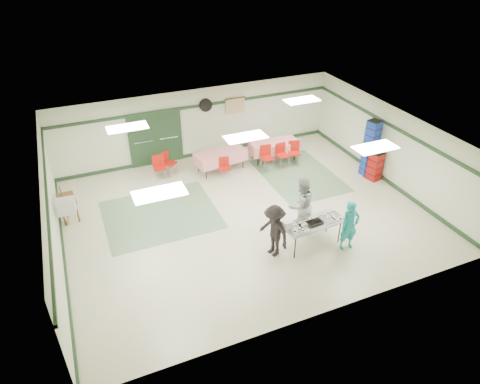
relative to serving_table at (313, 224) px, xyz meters
name	(u,v)px	position (x,y,z in m)	size (l,w,h in m)	color
floor	(245,214)	(-1.15, 2.14, -0.71)	(11.00, 11.00, 0.00)	beige
ceiling	(245,136)	(-1.15, 2.14, 1.99)	(11.00, 11.00, 0.00)	white
wall_back	(199,123)	(-1.15, 6.64, 0.64)	(11.00, 11.00, 0.00)	beige
wall_front	(326,271)	(-1.15, -2.36, 0.64)	(11.00, 11.00, 0.00)	beige
wall_left	(52,218)	(-6.65, 2.14, 0.64)	(9.00, 9.00, 0.00)	beige
wall_right	(391,146)	(4.35, 2.14, 0.64)	(9.00, 9.00, 0.00)	beige
trim_back	(198,106)	(-1.15, 6.61, 1.34)	(11.00, 0.06, 0.10)	#1E371F
baseboard_back	(201,153)	(-1.15, 6.61, -0.65)	(11.00, 0.06, 0.12)	#1E371F
trim_left	(47,196)	(-6.62, 2.14, 1.34)	(9.00, 0.06, 0.10)	#1E371F
baseboard_left	(64,256)	(-6.62, 2.14, -0.65)	(9.00, 0.06, 0.12)	#1E371F
trim_right	(394,127)	(4.32, 2.14, 1.34)	(9.00, 0.06, 0.10)	#1E371F
baseboard_right	(384,178)	(4.32, 2.14, -0.65)	(9.00, 0.06, 0.12)	#1E371F
green_patch_a	(161,214)	(-3.65, 3.14, -0.71)	(3.50, 3.00, 0.01)	#65825F
green_patch_b	(298,175)	(1.65, 3.64, -0.71)	(2.50, 3.50, 0.01)	#65825F
double_door_left	(143,140)	(-3.35, 6.58, 0.34)	(0.90, 0.06, 2.10)	gray
double_door_right	(168,136)	(-2.40, 6.58, 0.34)	(0.90, 0.06, 2.10)	gray
door_frame	(156,138)	(-2.88, 6.56, 0.34)	(2.00, 0.03, 2.15)	#1E371F
wall_fan	(206,105)	(-0.85, 6.58, 1.34)	(0.50, 0.50, 0.10)	black
scroll_banner	(235,106)	(0.35, 6.58, 1.14)	(0.80, 0.02, 0.60)	#D6BD85
serving_table	(313,224)	(0.00, 0.00, 0.00)	(1.80, 0.83, 0.76)	#9C9C98
sheet_tray_right	(332,218)	(0.61, -0.01, 0.06)	(0.59, 0.45, 0.02)	silver
sheet_tray_mid	(306,222)	(-0.17, 0.08, 0.06)	(0.58, 0.44, 0.02)	silver
sheet_tray_left	(300,229)	(-0.51, -0.14, 0.06)	(0.55, 0.42, 0.02)	silver
baking_pan	(314,223)	(-0.01, -0.06, 0.09)	(0.45, 0.28, 0.08)	black
foam_box_stack	(287,224)	(-0.79, 0.08, 0.16)	(0.25, 0.22, 0.22)	white
volunteer_teal	(350,226)	(0.85, -0.52, 0.05)	(0.56, 0.37, 1.54)	teal
volunteer_grey	(301,205)	(0.01, 0.72, 0.18)	(0.87, 0.68, 1.79)	#96969B
volunteer_dark	(274,231)	(-1.20, 0.05, 0.08)	(1.02, 0.59, 1.58)	black
dining_table_a	(274,146)	(1.37, 5.13, -0.14)	(1.91, 0.96, 0.77)	red
dining_table_b	(221,156)	(-0.83, 5.13, -0.14)	(1.98, 1.10, 0.77)	red
chair_a	(281,152)	(1.40, 4.57, -0.15)	(0.46, 0.46, 0.91)	#B11A0E
chair_b	(266,155)	(0.77, 4.57, -0.14)	(0.45, 0.45, 0.94)	#B11A0E
chair_c	(294,150)	(1.94, 4.56, -0.16)	(0.54, 0.54, 0.91)	#B11A0E
chair_d	(224,166)	(-0.91, 4.56, -0.23)	(0.43, 0.43, 0.80)	#B11A0E
chair_loose_a	(167,161)	(-2.73, 5.60, -0.16)	(0.59, 0.59, 0.90)	#B11A0E
chair_loose_b	(159,165)	(-3.09, 5.42, -0.16)	(0.45, 0.45, 0.90)	#B11A0E
crate_stack_blue_a	(369,158)	(4.00, 2.73, -0.03)	(0.42, 0.42, 1.37)	#1A339F
crate_stack_red	(375,166)	(4.00, 2.35, -0.18)	(0.41, 0.41, 1.06)	maroon
crate_stack_blue_b	(370,148)	(4.00, 2.75, 0.34)	(0.41, 0.41, 2.11)	#1A339F
printer_table	(67,201)	(-6.30, 4.06, -0.09)	(0.59, 0.84, 0.74)	brown
office_printer	(66,206)	(-6.30, 3.27, 0.23)	(0.50, 0.44, 0.40)	beige
broom	(64,204)	(-6.38, 3.86, -0.03)	(0.03, 0.03, 1.32)	brown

